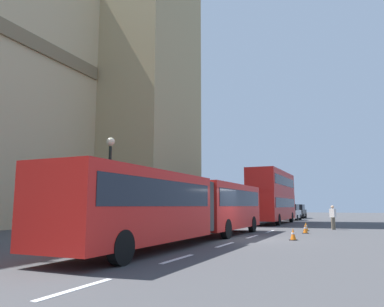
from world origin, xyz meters
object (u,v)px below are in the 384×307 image
object	(u,v)px
sedan_lead	(291,212)
double_decker_bus	(273,195)
traffic_cone_west	(293,234)
traffic_cone_middle	(305,229)
articulated_bus	(189,204)
pedestrian_near_cones	(333,217)
street_lamp	(109,179)
sedan_trailing	(298,211)
traffic_cone_east	(306,227)

from	to	relation	value
sedan_lead	double_decker_bus	bearing A→B (deg)	178.80
traffic_cone_west	traffic_cone_middle	distance (m)	4.89
articulated_bus	sedan_lead	world-z (taller)	articulated_bus
pedestrian_near_cones	traffic_cone_west	bearing A→B (deg)	171.74
double_decker_bus	street_lamp	world-z (taller)	street_lamp
articulated_bus	sedan_trailing	size ratio (longest dim) A/B	3.98
articulated_bus	sedan_lead	xyz separation A→B (m)	(28.69, -0.19, -0.83)
sedan_trailing	traffic_cone_east	bearing A→B (deg)	-170.92
double_decker_bus	pedestrian_near_cones	distance (m)	9.38
sedan_lead	traffic_cone_east	bearing A→B (deg)	-168.25
double_decker_bus	traffic_cone_middle	bearing A→B (deg)	-159.65
traffic_cone_west	sedan_lead	bearing A→B (deg)	9.09
traffic_cone_middle	street_lamp	size ratio (longest dim) A/B	0.11
double_decker_bus	street_lamp	distance (m)	20.03
articulated_bus	sedan_trailing	world-z (taller)	articulated_bus
pedestrian_near_cones	double_decker_bus	bearing A→B (deg)	38.28
traffic_cone_east	pedestrian_near_cones	bearing A→B (deg)	-36.97
articulated_bus	traffic_cone_west	bearing A→B (deg)	-57.74
traffic_cone_west	traffic_cone_east	bearing A→B (deg)	2.03
traffic_cone_middle	street_lamp	xyz separation A→B (m)	(-7.84, 8.83, 2.77)
traffic_cone_east	street_lamp	world-z (taller)	street_lamp
sedan_lead	sedan_trailing	distance (m)	7.03
articulated_bus	traffic_cone_east	xyz separation A→B (m)	(9.94, -4.09, -1.46)
sedan_lead	articulated_bus	bearing A→B (deg)	179.61
sedan_trailing	pedestrian_near_cones	world-z (taller)	sedan_trailing
double_decker_bus	traffic_cone_east	distance (m)	10.51
articulated_bus	sedan_trailing	distance (m)	35.73
double_decker_bus	traffic_cone_west	world-z (taller)	double_decker_bus
sedan_lead	traffic_cone_middle	xyz separation A→B (m)	(-21.05, -4.13, -0.63)
traffic_cone_east	street_lamp	size ratio (longest dim) A/B	0.11
street_lamp	sedan_lead	bearing A→B (deg)	-9.24
articulated_bus	street_lamp	size ratio (longest dim) A/B	3.32
traffic_cone_middle	traffic_cone_east	bearing A→B (deg)	5.84
sedan_trailing	traffic_cone_middle	distance (m)	28.43
articulated_bus	traffic_cone_east	bearing A→B (deg)	-22.37
traffic_cone_east	sedan_lead	bearing A→B (deg)	11.75
traffic_cone_middle	traffic_cone_east	world-z (taller)	same
traffic_cone_west	articulated_bus	bearing A→B (deg)	122.26
double_decker_bus	pedestrian_near_cones	bearing A→B (deg)	-141.72
articulated_bus	double_decker_bus	bearing A→B (deg)	0.01
articulated_bus	pedestrian_near_cones	bearing A→B (deg)	-25.27
articulated_bus	pedestrian_near_cones	size ratio (longest dim) A/B	10.37
sedan_lead	pedestrian_near_cones	size ratio (longest dim) A/B	2.60
articulated_bus	sedan_lead	size ratio (longest dim) A/B	3.98
sedan_trailing	traffic_cone_west	world-z (taller)	sedan_trailing
pedestrian_near_cones	articulated_bus	bearing A→B (deg)	154.73
articulated_bus	traffic_cone_west	xyz separation A→B (m)	(2.74, -4.35, -1.46)
double_decker_bus	sedan_lead	distance (m)	9.55
sedan_lead	traffic_cone_middle	bearing A→B (deg)	-168.89
articulated_bus	pedestrian_near_cones	xyz separation A→B (m)	(12.08, -5.70, -0.83)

